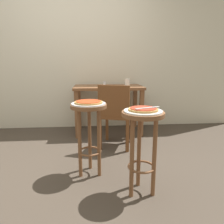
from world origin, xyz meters
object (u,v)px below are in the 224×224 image
Objects in this scene: stool_foreground at (142,136)px; cup_near_edge at (127,83)px; wooden_chair at (115,114)px; dining_table at (108,94)px; stool_middle at (89,125)px; condiment_shaker at (104,84)px; pizza_middle at (89,102)px; serving_plate_foreground at (143,111)px; pizza_server_knife at (148,108)px; serving_plate_middle at (89,104)px; pizza_foreground at (143,109)px.

cup_near_edge is at bearing 85.49° from stool_foreground.
cup_near_edge is at bearing 66.94° from wooden_chair.
stool_middle is at bearing -101.96° from dining_table.
dining_table is 14.40× the size of condiment_shaker.
stool_middle is 2.68× the size of pizza_middle.
wooden_chair is (-0.11, 1.05, -0.26)m from serving_plate_foreground.
stool_foreground is at bearing 126.22° from pizza_server_knife.
dining_table reaches higher than stool_middle.
serving_plate_foreground is 4.18× the size of condiment_shaker.
serving_plate_foreground is 0.37× the size of wooden_chair.
serving_plate_middle reaches higher than stool_middle.
serving_plate_middle is at bearing 0.00° from stool_middle.
pizza_server_knife reaches higher than stool_foreground.
serving_plate_foreground is 0.43× the size of stool_middle.
serving_plate_middle is at bearing 140.23° from stool_foreground.
cup_near_edge is (0.57, 1.24, 0.08)m from pizza_middle.
pizza_foreground reaches higher than stool_middle.
stool_foreground is at bearing -82.42° from condiment_shaker.
condiment_shaker reaches higher than pizza_middle.
pizza_middle is (0.00, 0.00, 0.22)m from stool_middle.
stool_middle is 1.40m from cup_near_edge.
pizza_server_knife is (-0.10, -1.64, -0.06)m from cup_near_edge.
condiment_shaker is 0.72m from wooden_chair.
pizza_server_knife is (0.48, -0.39, 0.24)m from stool_middle.
pizza_middle is (-0.45, 0.37, 0.00)m from pizza_foreground.
pizza_server_knife is (0.19, -1.74, 0.12)m from dining_table.
pizza_foreground and pizza_middle have the same top height.
stool_foreground is 0.85× the size of wooden_chair.
pizza_middle is at bearing -116.06° from wooden_chair.
stool_middle is 0.76m from wooden_chair.
serving_plate_foreground is 0.62m from stool_middle.
serving_plate_foreground is 1.42× the size of pizza_server_knife.
stool_foreground is at bearing -39.77° from stool_middle.
serving_plate_foreground is 1.69m from condiment_shaker.
condiment_shaker is 0.34× the size of pizza_server_knife.
condiment_shaker is at bearing 97.58° from pizza_foreground.
pizza_foreground is 3.21× the size of condiment_shaker.
stool_foreground is 1.73m from dining_table.
serving_plate_foreground is 1.09m from wooden_chair.
serving_plate_foreground is 1.30× the size of pizza_foreground.
wooden_chair reaches higher than pizza_server_knife.
dining_table is 1.27× the size of wooden_chair.
stool_foreground is 1.00× the size of stool_middle.
wooden_chair is at bearing 63.94° from pizza_middle.
stool_middle is 1.35m from condiment_shaker.
cup_near_edge is at bearing 66.50° from pizza_server_knife.
stool_foreground is 2.31× the size of serving_plate_foreground.
stool_middle is 2.19× the size of serving_plate_middle.
condiment_shaker is at bearing 99.88° from wooden_chair.
pizza_foreground is 1.69m from condiment_shaker.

